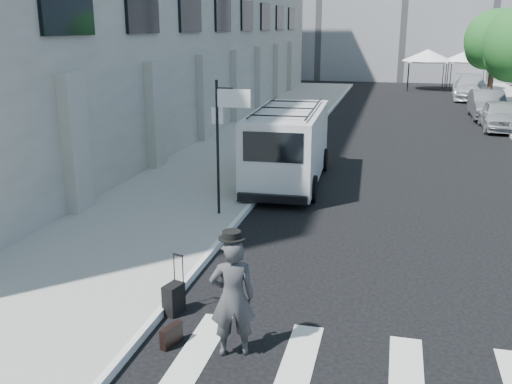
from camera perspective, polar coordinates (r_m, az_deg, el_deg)
The scene contains 14 objects.
ground at distance 11.78m, azimuth 3.82°, elevation -8.52°, with size 120.00×120.00×0.00m, color black.
sidewalk_left at distance 27.66m, azimuth 0.95°, elevation 6.11°, with size 4.50×48.00×0.15m, color gray.
building_left at distance 31.51m, azimuth -11.75°, elevation 17.85°, with size 10.00×44.00×12.00m, color gray.
sign_pole at distance 14.54m, azimuth -3.01°, elevation 7.22°, with size 1.03×0.07×3.50m.
tree_far at distance 40.13m, azimuth 22.62°, elevation 13.66°, with size 3.80×3.83×6.03m.
tent_left at distance 48.65m, azimuth 16.80°, elevation 12.94°, with size 4.00×4.00×3.20m.
tent_right at distance 49.40m, azimuth 20.56°, elevation 12.65°, with size 4.00×4.00×3.20m.
businessman at distance 8.81m, azimuth -2.36°, elevation -10.53°, with size 0.70×0.46×1.92m, color #3A3A3C.
briefcase at distance 9.49m, azimuth -8.46°, elevation -14.01°, with size 0.12×0.44×0.34m, color black.
suitcase at distance 10.37m, azimuth -8.23°, elevation -10.51°, with size 0.34×0.43×1.07m.
cargo_van at distance 18.57m, azimuth 3.28°, elevation 4.72°, with size 2.46×6.44×2.38m.
parked_car_a at distance 30.75m, azimuth 23.19°, elevation 7.06°, with size 1.71×4.25×1.45m, color #A5A8AD.
parked_car_b at distance 34.31m, azimuth 22.12°, elevation 8.10°, with size 1.65×4.74×1.56m, color #4C4E53.
parked_car_c at distance 43.31m, azimuth 20.66°, elevation 9.76°, with size 2.32×5.71×1.66m, color #B2B5BB.
Camera 1 is at (1.79, -10.55, 4.92)m, focal length 40.00 mm.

